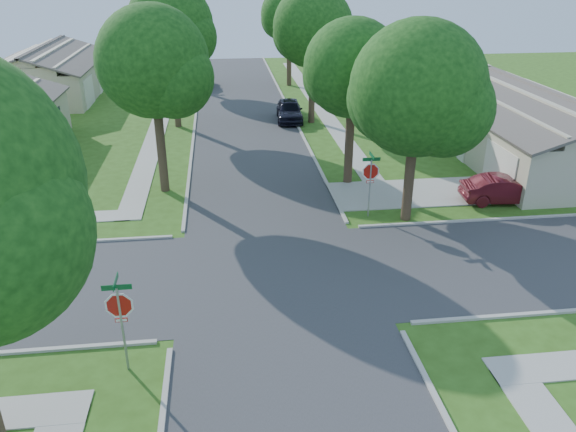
% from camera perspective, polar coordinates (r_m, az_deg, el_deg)
% --- Properties ---
extents(ground, '(100.00, 100.00, 0.00)m').
position_cam_1_polar(ground, '(20.89, -1.27, -6.01)').
color(ground, '#315316').
rests_on(ground, ground).
extents(road_ns, '(7.00, 100.00, 0.02)m').
position_cam_1_polar(road_ns, '(20.89, -1.27, -6.00)').
color(road_ns, '#333335').
rests_on(road_ns, ground).
extents(sidewalk_ne, '(1.20, 40.00, 0.04)m').
position_cam_1_polar(sidewalk_ne, '(45.83, 3.13, 11.20)').
color(sidewalk_ne, '#9E9B91').
rests_on(sidewalk_ne, ground).
extents(sidewalk_nw, '(1.20, 40.00, 0.04)m').
position_cam_1_polar(sidewalk_nw, '(45.37, -12.50, 10.53)').
color(sidewalk_nw, '#9E9B91').
rests_on(sidewalk_nw, ground).
extents(driveway, '(8.80, 3.60, 0.05)m').
position_cam_1_polar(driveway, '(28.80, 13.10, 2.34)').
color(driveway, '#9E9B91').
rests_on(driveway, ground).
extents(stop_sign_sw, '(1.05, 0.80, 2.98)m').
position_cam_1_polar(stop_sign_sw, '(16.03, -16.72, -9.06)').
color(stop_sign_sw, gray).
rests_on(stop_sign_sw, ground).
extents(stop_sign_ne, '(1.05, 0.80, 2.98)m').
position_cam_1_polar(stop_sign_ne, '(25.01, 8.39, 4.22)').
color(stop_sign_ne, gray).
rests_on(stop_sign_ne, ground).
extents(tree_e_near, '(4.97, 4.80, 8.28)m').
position_cam_1_polar(tree_e_near, '(28.11, 6.68, 14.23)').
color(tree_e_near, '#38281C').
rests_on(tree_e_near, ground).
extents(tree_e_mid, '(5.59, 5.40, 9.21)m').
position_cam_1_polar(tree_e_mid, '(39.67, 2.62, 18.26)').
color(tree_e_mid, '#38281C').
rests_on(tree_e_mid, ground).
extents(tree_e_far, '(5.17, 5.00, 8.72)m').
position_cam_1_polar(tree_e_far, '(52.50, 0.17, 19.55)').
color(tree_e_far, '#38281C').
rests_on(tree_e_far, ground).
extents(tree_w_near, '(5.38, 5.20, 8.97)m').
position_cam_1_polar(tree_w_near, '(27.43, -13.41, 14.50)').
color(tree_w_near, '#38281C').
rests_on(tree_w_near, ground).
extents(tree_w_mid, '(5.80, 5.60, 9.56)m').
position_cam_1_polar(tree_w_mid, '(39.22, -11.77, 18.08)').
color(tree_w_mid, '#38281C').
rests_on(tree_w_mid, ground).
extents(tree_w_far, '(4.76, 4.60, 8.04)m').
position_cam_1_polar(tree_w_far, '(52.23, -10.70, 18.60)').
color(tree_w_far, '#38281C').
rests_on(tree_w_far, ground).
extents(tree_ne_corner, '(5.80, 5.60, 8.66)m').
position_cam_1_polar(tree_ne_corner, '(24.06, 13.12, 11.89)').
color(tree_ne_corner, '#38281C').
rests_on(tree_ne_corner, ground).
extents(house_ne_near, '(8.42, 13.60, 4.23)m').
position_cam_1_polar(house_ne_near, '(35.09, 23.88, 7.45)').
color(house_ne_near, '#B2A88C').
rests_on(house_ne_near, ground).
extents(house_ne_far, '(8.42, 13.60, 4.23)m').
position_cam_1_polar(house_ne_far, '(50.94, 13.92, 13.63)').
color(house_ne_far, '#B2A88C').
rests_on(house_ne_far, ground).
extents(house_nw_far, '(8.42, 13.60, 4.23)m').
position_cam_1_polar(house_nw_far, '(52.68, -23.15, 12.76)').
color(house_nw_far, '#B2A88C').
rests_on(house_nw_far, ground).
extents(car_driveway, '(4.06, 1.67, 1.31)m').
position_cam_1_polar(car_driveway, '(28.66, 21.06, 2.53)').
color(car_driveway, '#4E1018').
rests_on(car_driveway, ground).
extents(car_curb_east, '(2.11, 4.59, 1.52)m').
position_cam_1_polar(car_curb_east, '(41.05, 0.14, 10.71)').
color(car_curb_east, black).
rests_on(car_curb_east, ground).
extents(car_curb_west, '(1.88, 4.19, 1.19)m').
position_cam_1_polar(car_curb_west, '(53.17, -8.66, 13.48)').
color(car_curb_west, black).
rests_on(car_curb_west, ground).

